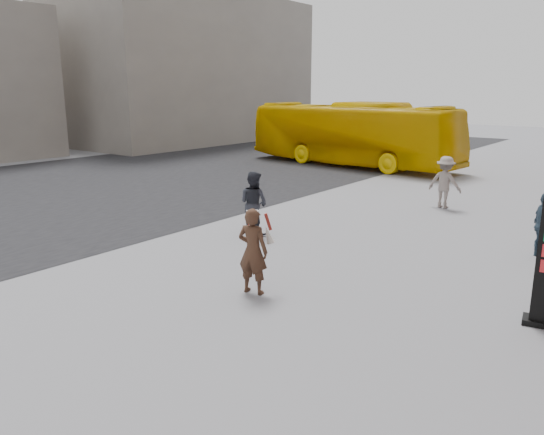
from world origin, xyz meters
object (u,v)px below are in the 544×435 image
Objects in this scene: pedestrian_a at (254,203)px; pedestrian_b at (445,182)px; pedestrian_c at (543,225)px; bus at (351,134)px; woman at (253,250)px.

pedestrian_b is (2.79, 6.19, -0.01)m from pedestrian_a.
pedestrian_c is (6.40, 2.44, -0.09)m from pedestrian_a.
pedestrian_a reaches higher than pedestrian_b.
bus reaches higher than pedestrian_c.
woman is 4.10m from pedestrian_a.
pedestrian_b is 5.20m from pedestrian_c.
pedestrian_a is at bearing 79.21° from pedestrian_c.
pedestrian_c is at bearing -127.32° from bus.
bus is 7.40× the size of pedestrian_c.
woman is at bearing 92.28° from pedestrian_b.
woman is at bearing 114.21° from pedestrian_c.
woman is at bearing 130.55° from pedestrian_a.
pedestrian_b is at bearing 12.25° from pedestrian_c.
woman is 9.35m from pedestrian_b.
pedestrian_b reaches higher than pedestrian_c.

